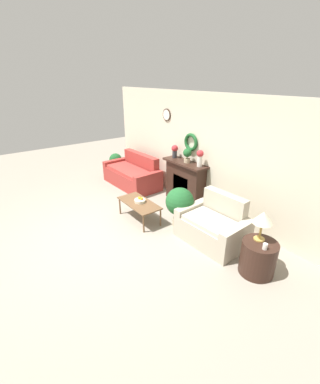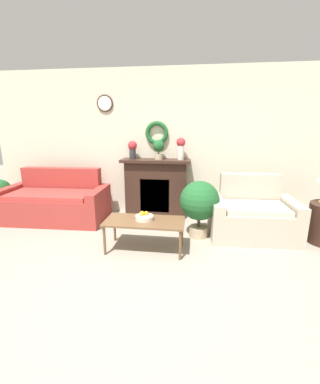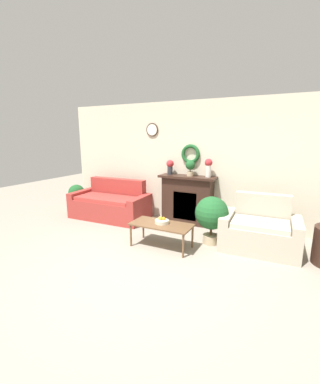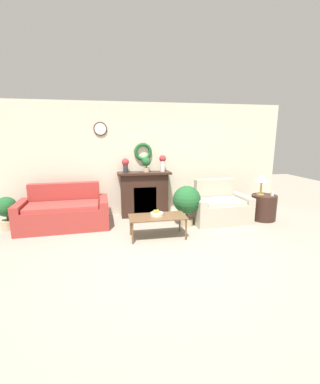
% 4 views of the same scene
% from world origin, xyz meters
% --- Properties ---
extents(ground_plane, '(16.00, 16.00, 0.00)m').
position_xyz_m(ground_plane, '(0.00, 0.00, 0.00)').
color(ground_plane, gray).
extents(wall_back, '(6.80, 0.14, 2.70)m').
position_xyz_m(wall_back, '(-0.00, 2.62, 1.35)').
color(wall_back, beige).
rests_on(wall_back, ground_plane).
extents(fireplace, '(1.26, 0.41, 1.09)m').
position_xyz_m(fireplace, '(-0.14, 2.42, 0.55)').
color(fireplace, '#331E16').
rests_on(fireplace, ground_plane).
extents(couch_left, '(1.88, 0.98, 0.91)m').
position_xyz_m(couch_left, '(-1.94, 1.96, 0.32)').
color(couch_left, '#9E332D').
rests_on(couch_left, ground_plane).
extents(loveseat_right, '(1.32, 0.91, 0.93)m').
position_xyz_m(loveseat_right, '(1.48, 1.70, 0.32)').
color(loveseat_right, '#B2A893').
rests_on(loveseat_right, ground_plane).
extents(coffee_table, '(1.09, 0.52, 0.43)m').
position_xyz_m(coffee_table, '(-0.08, 0.99, 0.39)').
color(coffee_table, brown).
rests_on(coffee_table, ground_plane).
extents(fruit_bowl, '(0.25, 0.25, 0.12)m').
position_xyz_m(fruit_bowl, '(-0.09, 1.02, 0.47)').
color(fruit_bowl, beige).
rests_on(fruit_bowl, coffee_table).
extents(side_table_by_loveseat, '(0.57, 0.57, 0.59)m').
position_xyz_m(side_table_by_loveseat, '(2.56, 1.59, 0.29)').
color(side_table_by_loveseat, '#331E16').
rests_on(side_table_by_loveseat, ground_plane).
extents(table_lamp, '(0.31, 0.31, 0.51)m').
position_xyz_m(table_lamp, '(2.48, 1.65, 0.98)').
color(table_lamp, '#B28E42').
rests_on(table_lamp, side_table_by_loveseat).
extents(mug, '(0.07, 0.07, 0.10)m').
position_xyz_m(mug, '(2.68, 1.49, 0.64)').
color(mug, silver).
rests_on(mug, side_table_by_loveseat).
extents(vase_on_mantel_left, '(0.17, 0.17, 0.33)m').
position_xyz_m(vase_on_mantel_left, '(-0.58, 2.42, 1.28)').
color(vase_on_mantel_left, '#2D2D33').
rests_on(vase_on_mantel_left, fireplace).
extents(vase_on_mantel_right, '(0.16, 0.16, 0.39)m').
position_xyz_m(vase_on_mantel_right, '(0.31, 2.42, 1.32)').
color(vase_on_mantel_right, silver).
rests_on(vase_on_mantel_right, fireplace).
extents(potted_plant_on_mantel, '(0.21, 0.21, 0.35)m').
position_xyz_m(potted_plant_on_mantel, '(-0.09, 2.40, 1.29)').
color(potted_plant_on_mantel, tan).
rests_on(potted_plant_on_mantel, fireplace).
extents(potted_plant_floor_by_couch, '(0.42, 0.42, 0.70)m').
position_xyz_m(potted_plant_floor_by_couch, '(-3.08, 2.01, 0.42)').
color(potted_plant_floor_by_couch, tan).
rests_on(potted_plant_floor_by_couch, ground_plane).
extents(potted_plant_floor_by_loveseat, '(0.60, 0.60, 0.88)m').
position_xyz_m(potted_plant_floor_by_loveseat, '(0.66, 1.54, 0.55)').
color(potted_plant_floor_by_loveseat, tan).
rests_on(potted_plant_floor_by_loveseat, ground_plane).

